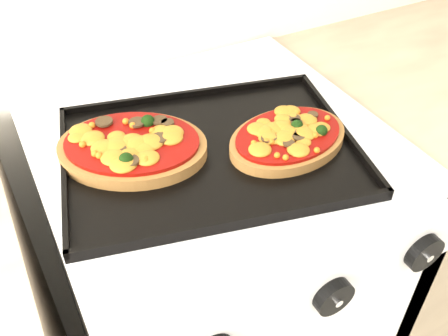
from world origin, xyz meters
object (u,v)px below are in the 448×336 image
stove (217,294)px  pizza_left (132,145)px  pizza_right (288,137)px  baking_tray (210,150)px

stove → pizza_left: 0.50m
pizza_left → pizza_right: (0.24, -0.10, -0.00)m
stove → baking_tray: bearing=-126.3°
stove → pizza_right: (0.09, -0.08, 0.48)m
stove → pizza_left: size_ratio=3.76×
baking_tray → pizza_left: (-0.11, 0.05, 0.02)m
stove → baking_tray: 0.47m
stove → baking_tray: (-0.03, -0.04, 0.47)m
stove → baking_tray: size_ratio=1.92×
baking_tray → pizza_right: pizza_right is taller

